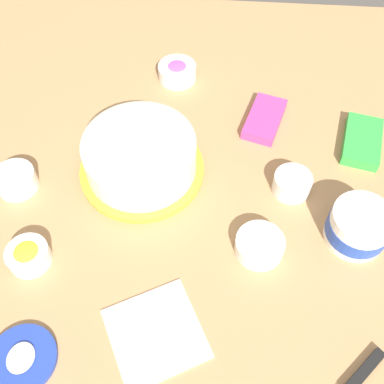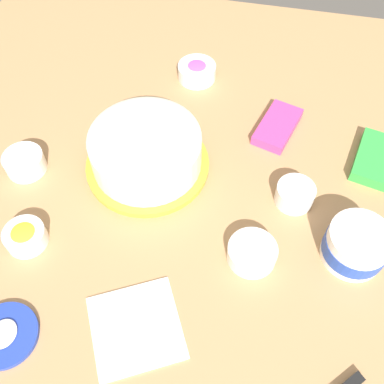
{
  "view_description": "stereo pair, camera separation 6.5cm",
  "coord_description": "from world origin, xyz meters",
  "px_view_note": "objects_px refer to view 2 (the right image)",
  "views": [
    {
      "loc": [
        -0.46,
        0.02,
        0.75
      ],
      "look_at": [
        0.04,
        0.06,
        0.04
      ],
      "focal_mm": 41.38,
      "sensor_mm": 36.0,
      "label": 1
    },
    {
      "loc": [
        -0.45,
        -0.04,
        0.75
      ],
      "look_at": [
        0.04,
        0.06,
        0.04
      ],
      "focal_mm": 41.38,
      "sensor_mm": 36.0,
      "label": 2
    }
  ],
  "objects_px": {
    "frosted_cake": "(146,151)",
    "sprinkle_bowl_orange": "(252,253)",
    "frosting_tub_lid": "(4,335)",
    "frosting_tub": "(356,245)",
    "sprinkle_bowl_pink": "(295,194)",
    "sprinkle_bowl_rainbow": "(197,71)",
    "sprinkle_bowl_blue": "(24,162)",
    "sprinkle_bowl_yellow": "(25,236)",
    "candy_box_lower": "(375,159)",
    "paper_napkin": "(136,327)",
    "candy_box_upper": "(278,126)"
  },
  "relations": [
    {
      "from": "frosting_tub_lid",
      "to": "sprinkle_bowl_rainbow",
      "type": "distance_m",
      "value": 0.73
    },
    {
      "from": "frosted_cake",
      "to": "frosting_tub_lid",
      "type": "relative_size",
      "value": 2.32
    },
    {
      "from": "frosted_cake",
      "to": "sprinkle_bowl_blue",
      "type": "relative_size",
      "value": 3.12
    },
    {
      "from": "frosting_tub",
      "to": "candy_box_upper",
      "type": "xyz_separation_m",
      "value": [
        0.29,
        0.17,
        -0.03
      ]
    },
    {
      "from": "frosted_cake",
      "to": "frosting_tub_lid",
      "type": "height_order",
      "value": "frosted_cake"
    },
    {
      "from": "sprinkle_bowl_blue",
      "to": "candy_box_lower",
      "type": "relative_size",
      "value": 0.6
    },
    {
      "from": "candy_box_lower",
      "to": "paper_napkin",
      "type": "bearing_deg",
      "value": 151.24
    },
    {
      "from": "sprinkle_bowl_orange",
      "to": "candy_box_upper",
      "type": "distance_m",
      "value": 0.34
    },
    {
      "from": "frosting_tub",
      "to": "sprinkle_bowl_yellow",
      "type": "xyz_separation_m",
      "value": [
        -0.1,
        0.61,
        -0.02
      ]
    },
    {
      "from": "sprinkle_bowl_yellow",
      "to": "paper_napkin",
      "type": "height_order",
      "value": "sprinkle_bowl_yellow"
    },
    {
      "from": "frosting_tub",
      "to": "sprinkle_bowl_pink",
      "type": "distance_m",
      "value": 0.16
    },
    {
      "from": "candy_box_lower",
      "to": "sprinkle_bowl_pink",
      "type": "bearing_deg",
      "value": 142.71
    },
    {
      "from": "sprinkle_bowl_pink",
      "to": "sprinkle_bowl_orange",
      "type": "bearing_deg",
      "value": 155.43
    },
    {
      "from": "frosted_cake",
      "to": "sprinkle_bowl_orange",
      "type": "xyz_separation_m",
      "value": [
        -0.17,
        -0.25,
        -0.03
      ]
    },
    {
      "from": "candy_box_lower",
      "to": "frosting_tub",
      "type": "bearing_deg",
      "value": -178.42
    },
    {
      "from": "sprinkle_bowl_orange",
      "to": "paper_napkin",
      "type": "bearing_deg",
      "value": 134.83
    },
    {
      "from": "sprinkle_bowl_rainbow",
      "to": "sprinkle_bowl_blue",
      "type": "height_order",
      "value": "same"
    },
    {
      "from": "sprinkle_bowl_pink",
      "to": "candy_box_upper",
      "type": "distance_m",
      "value": 0.2
    },
    {
      "from": "frosted_cake",
      "to": "sprinkle_bowl_yellow",
      "type": "xyz_separation_m",
      "value": [
        -0.23,
        0.18,
        -0.03
      ]
    },
    {
      "from": "frosting_tub",
      "to": "sprinkle_bowl_pink",
      "type": "relative_size",
      "value": 1.5
    },
    {
      "from": "sprinkle_bowl_yellow",
      "to": "candy_box_lower",
      "type": "relative_size",
      "value": 0.56
    },
    {
      "from": "frosting_tub",
      "to": "sprinkle_bowl_pink",
      "type": "xyz_separation_m",
      "value": [
        0.1,
        0.12,
        -0.02
      ]
    },
    {
      "from": "frosted_cake",
      "to": "sprinkle_bowl_rainbow",
      "type": "bearing_deg",
      "value": -8.51
    },
    {
      "from": "sprinkle_bowl_orange",
      "to": "candy_box_lower",
      "type": "height_order",
      "value": "sprinkle_bowl_orange"
    },
    {
      "from": "frosting_tub_lid",
      "to": "sprinkle_bowl_orange",
      "type": "relative_size",
      "value": 1.23
    },
    {
      "from": "frosting_tub",
      "to": "candy_box_upper",
      "type": "height_order",
      "value": "frosting_tub"
    },
    {
      "from": "frosted_cake",
      "to": "sprinkle_bowl_orange",
      "type": "distance_m",
      "value": 0.3
    },
    {
      "from": "frosted_cake",
      "to": "sprinkle_bowl_yellow",
      "type": "distance_m",
      "value": 0.29
    },
    {
      "from": "frosting_tub",
      "to": "sprinkle_bowl_rainbow",
      "type": "bearing_deg",
      "value": 41.85
    },
    {
      "from": "frosting_tub_lid",
      "to": "sprinkle_bowl_blue",
      "type": "height_order",
      "value": "sprinkle_bowl_blue"
    },
    {
      "from": "frosting_tub_lid",
      "to": "paper_napkin",
      "type": "height_order",
      "value": "frosting_tub_lid"
    },
    {
      "from": "frosting_tub_lid",
      "to": "sprinkle_bowl_blue",
      "type": "distance_m",
      "value": 0.36
    },
    {
      "from": "sprinkle_bowl_blue",
      "to": "sprinkle_bowl_yellow",
      "type": "relative_size",
      "value": 1.07
    },
    {
      "from": "sprinkle_bowl_pink",
      "to": "sprinkle_bowl_rainbow",
      "type": "relative_size",
      "value": 0.82
    },
    {
      "from": "frosting_tub_lid",
      "to": "frosting_tub",
      "type": "bearing_deg",
      "value": -64.04
    },
    {
      "from": "frosted_cake",
      "to": "sprinkle_bowl_orange",
      "type": "height_order",
      "value": "frosted_cake"
    },
    {
      "from": "sprinkle_bowl_blue",
      "to": "sprinkle_bowl_orange",
      "type": "bearing_deg",
      "value": -102.44
    },
    {
      "from": "frosting_tub",
      "to": "paper_napkin",
      "type": "xyz_separation_m",
      "value": [
        -0.22,
        0.36,
        -0.04
      ]
    },
    {
      "from": "sprinkle_bowl_pink",
      "to": "frosted_cake",
      "type": "bearing_deg",
      "value": 85.77
    },
    {
      "from": "sprinkle_bowl_blue",
      "to": "candy_box_lower",
      "type": "height_order",
      "value": "sprinkle_bowl_blue"
    },
    {
      "from": "sprinkle_bowl_orange",
      "to": "sprinkle_bowl_rainbow",
      "type": "bearing_deg",
      "value": 23.11
    },
    {
      "from": "sprinkle_bowl_rainbow",
      "to": "frosting_tub_lid",
      "type": "bearing_deg",
      "value": 165.33
    },
    {
      "from": "sprinkle_bowl_blue",
      "to": "paper_napkin",
      "type": "distance_m",
      "value": 0.43
    },
    {
      "from": "candy_box_upper",
      "to": "sprinkle_bowl_yellow",
      "type": "bearing_deg",
      "value": 148.14
    },
    {
      "from": "frosting_tub_lid",
      "to": "candy_box_lower",
      "type": "relative_size",
      "value": 0.8
    },
    {
      "from": "candy_box_upper",
      "to": "candy_box_lower",
      "type": "bearing_deg",
      "value": -87.11
    },
    {
      "from": "sprinkle_bowl_pink",
      "to": "candy_box_upper",
      "type": "height_order",
      "value": "sprinkle_bowl_pink"
    },
    {
      "from": "sprinkle_bowl_yellow",
      "to": "frosted_cake",
      "type": "bearing_deg",
      "value": -38.27
    },
    {
      "from": "sprinkle_bowl_orange",
      "to": "candy_box_upper",
      "type": "relative_size",
      "value": 0.67
    },
    {
      "from": "frosting_tub_lid",
      "to": "sprinkle_bowl_orange",
      "type": "distance_m",
      "value": 0.45
    }
  ]
}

